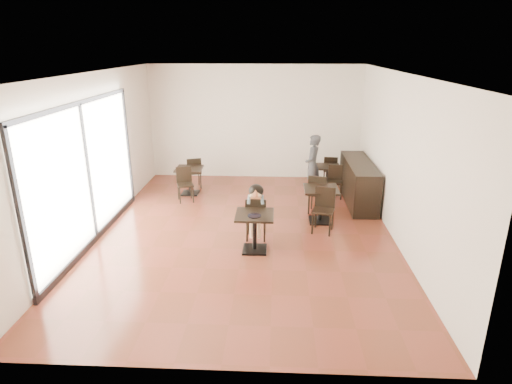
# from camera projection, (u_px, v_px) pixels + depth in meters

# --- Properties ---
(floor) EXTENTS (6.00, 8.00, 0.01)m
(floor) POSITION_uv_depth(u_px,v_px,m) (245.00, 232.00, 8.89)
(floor) COLOR brown
(floor) RESTS_ON ground
(ceiling) EXTENTS (6.00, 8.00, 0.01)m
(ceiling) POSITION_uv_depth(u_px,v_px,m) (244.00, 73.00, 7.85)
(ceiling) COLOR white
(ceiling) RESTS_ON floor
(wall_back) EXTENTS (6.00, 0.01, 3.20)m
(wall_back) POSITION_uv_depth(u_px,v_px,m) (255.00, 122.00, 12.15)
(wall_back) COLOR silver
(wall_back) RESTS_ON floor
(wall_front) EXTENTS (6.00, 0.01, 3.20)m
(wall_front) POSITION_uv_depth(u_px,v_px,m) (217.00, 250.00, 4.60)
(wall_front) COLOR silver
(wall_front) RESTS_ON floor
(wall_left) EXTENTS (0.01, 8.00, 3.20)m
(wall_left) POSITION_uv_depth(u_px,v_px,m) (94.00, 156.00, 8.51)
(wall_left) COLOR silver
(wall_left) RESTS_ON floor
(wall_right) EXTENTS (0.01, 8.00, 3.20)m
(wall_right) POSITION_uv_depth(u_px,v_px,m) (400.00, 159.00, 8.23)
(wall_right) COLOR silver
(wall_right) RESTS_ON floor
(storefront_window) EXTENTS (0.04, 4.50, 2.60)m
(storefront_window) POSITION_uv_depth(u_px,v_px,m) (87.00, 172.00, 8.10)
(storefront_window) COLOR white
(storefront_window) RESTS_ON floor
(child_table) EXTENTS (0.70, 0.70, 0.74)m
(child_table) POSITION_uv_depth(u_px,v_px,m) (255.00, 232.00, 7.98)
(child_table) COLOR black
(child_table) RESTS_ON floor
(child_chair) EXTENTS (0.40, 0.40, 0.89)m
(child_chair) POSITION_uv_depth(u_px,v_px,m) (256.00, 217.00, 8.48)
(child_chair) COLOR black
(child_chair) RESTS_ON floor
(child) EXTENTS (0.40, 0.56, 1.13)m
(child) POSITION_uv_depth(u_px,v_px,m) (256.00, 212.00, 8.44)
(child) COLOR slate
(child) RESTS_ON child_chair
(plate) EXTENTS (0.25, 0.25, 0.02)m
(plate) POSITION_uv_depth(u_px,v_px,m) (254.00, 216.00, 7.76)
(plate) COLOR black
(plate) RESTS_ON child_table
(pizza_slice) EXTENTS (0.26, 0.20, 0.06)m
(pizza_slice) POSITION_uv_depth(u_px,v_px,m) (256.00, 196.00, 8.13)
(pizza_slice) COLOR tan
(pizza_slice) RESTS_ON child
(adult_patron) EXTENTS (0.43, 0.60, 1.56)m
(adult_patron) POSITION_uv_depth(u_px,v_px,m) (313.00, 165.00, 10.92)
(adult_patron) COLOR #3A3B40
(adult_patron) RESTS_ON floor
(cafe_table_mid) EXTENTS (0.90, 0.90, 0.77)m
(cafe_table_mid) POSITION_uv_depth(u_px,v_px,m) (320.00, 205.00, 9.31)
(cafe_table_mid) COLOR black
(cafe_table_mid) RESTS_ON floor
(cafe_table_left) EXTENTS (0.85, 0.85, 0.70)m
(cafe_table_left) POSITION_uv_depth(u_px,v_px,m) (190.00, 181.00, 11.07)
(cafe_table_left) COLOR black
(cafe_table_left) RESTS_ON floor
(cafe_table_back) EXTENTS (0.71, 0.71, 0.68)m
(cafe_table_back) POSITION_uv_depth(u_px,v_px,m) (327.00, 178.00, 11.33)
(cafe_table_back) COLOR black
(cafe_table_back) RESTS_ON floor
(chair_mid_a) EXTENTS (0.51, 0.51, 0.93)m
(chair_mid_a) POSITION_uv_depth(u_px,v_px,m) (318.00, 193.00, 9.80)
(chair_mid_a) COLOR black
(chair_mid_a) RESTS_ON floor
(chair_mid_b) EXTENTS (0.51, 0.51, 0.93)m
(chair_mid_b) POSITION_uv_depth(u_px,v_px,m) (323.00, 211.00, 8.76)
(chair_mid_b) COLOR black
(chair_mid_b) RESTS_ON floor
(chair_left_a) EXTENTS (0.48, 0.48, 0.85)m
(chair_left_a) POSITION_uv_depth(u_px,v_px,m) (194.00, 172.00, 11.57)
(chair_left_a) COLOR black
(chair_left_a) RESTS_ON floor
(chair_left_b) EXTENTS (0.48, 0.48, 0.85)m
(chair_left_b) POSITION_uv_depth(u_px,v_px,m) (185.00, 185.00, 10.53)
(chair_left_b) COLOR black
(chair_left_b) RESTS_ON floor
(chair_back_a) EXTENTS (0.40, 0.40, 0.82)m
(chair_back_a) POSITION_uv_depth(u_px,v_px,m) (330.00, 170.00, 11.82)
(chair_back_a) COLOR black
(chair_back_a) RESTS_ON floor
(chair_back_b) EXTENTS (0.40, 0.40, 0.82)m
(chair_back_b) POSITION_uv_depth(u_px,v_px,m) (335.00, 182.00, 10.78)
(chair_back_b) COLOR black
(chair_back_b) RESTS_ON floor
(service_counter) EXTENTS (0.60, 2.40, 1.00)m
(service_counter) POSITION_uv_depth(u_px,v_px,m) (358.00, 182.00, 10.50)
(service_counter) COLOR black
(service_counter) RESTS_ON floor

